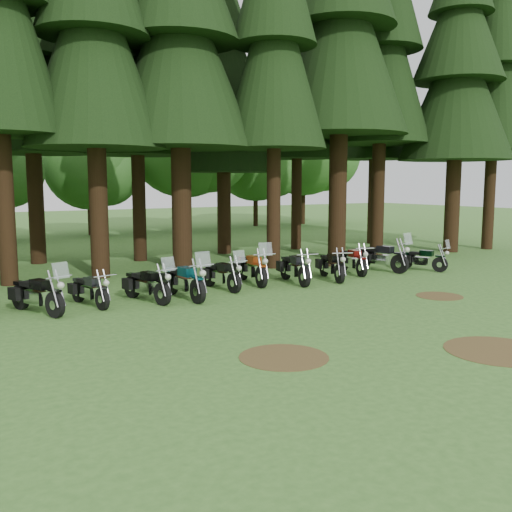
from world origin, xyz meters
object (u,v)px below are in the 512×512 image
object	(u,v)px
motorcycle_6	(252,269)
motorcycle_4	(184,282)
motorcycle_3	(147,286)
motorcycle_7	(295,269)
motorcycle_11	(423,260)
motorcycle_10	(381,258)
motorcycle_1	(37,295)
motorcycle_9	(352,261)
motorcycle_2	(90,291)
motorcycle_8	(332,267)
motorcycle_5	(221,276)

from	to	relation	value
motorcycle_6	motorcycle_4	bearing A→B (deg)	-151.04
motorcycle_3	motorcycle_7	xyz separation A→B (m)	(5.44, 0.24, 0.02)
motorcycle_11	motorcycle_3	bearing A→B (deg)	157.65
motorcycle_3	motorcycle_10	size ratio (longest dim) A/B	0.89
motorcycle_1	motorcycle_10	xyz separation A→B (m)	(12.87, 0.53, 0.04)
motorcycle_10	motorcycle_1	bearing A→B (deg)	171.98
motorcycle_4	motorcycle_9	distance (m)	7.46
motorcycle_1	motorcycle_6	world-z (taller)	motorcycle_6
motorcycle_2	motorcycle_9	xyz separation A→B (m)	(10.07, 0.44, 0.05)
motorcycle_1	motorcycle_4	size ratio (longest dim) A/B	0.93
motorcycle_2	motorcycle_8	world-z (taller)	motorcycle_8
motorcycle_11	motorcycle_8	bearing A→B (deg)	154.86
motorcycle_8	motorcycle_11	size ratio (longest dim) A/B	1.10
motorcycle_8	motorcycle_11	distance (m)	4.37
motorcycle_5	motorcycle_9	distance (m)	5.77
motorcycle_4	motorcycle_7	bearing A→B (deg)	3.01
motorcycle_2	motorcycle_5	world-z (taller)	motorcycle_5
motorcycle_3	motorcycle_2	bearing A→B (deg)	156.03
motorcycle_2	motorcycle_10	distance (m)	11.44
motorcycle_7	motorcycle_9	distance (m)	3.09
motorcycle_2	motorcycle_9	world-z (taller)	motorcycle_9
motorcycle_2	motorcycle_9	distance (m)	10.08
motorcycle_10	motorcycle_4	bearing A→B (deg)	174.97
motorcycle_8	motorcycle_10	bearing A→B (deg)	28.89
motorcycle_4	motorcycle_5	bearing A→B (deg)	20.52
motorcycle_3	motorcycle_7	world-z (taller)	motorcycle_3
motorcycle_4	motorcycle_7	distance (m)	4.38
motorcycle_1	motorcycle_3	xyz separation A→B (m)	(3.01, -0.08, -0.02)
motorcycle_2	motorcycle_8	size ratio (longest dim) A/B	0.93
motorcycle_2	motorcycle_9	size ratio (longest dim) A/B	0.91
motorcycle_4	motorcycle_5	world-z (taller)	motorcycle_4
motorcycle_3	motorcycle_7	bearing A→B (deg)	-10.93
motorcycle_4	motorcycle_5	distance (m)	1.79
motorcycle_7	motorcycle_4	bearing A→B (deg)	-161.40
motorcycle_4	motorcycle_6	size ratio (longest dim) A/B	1.00
motorcycle_3	motorcycle_10	bearing A→B (deg)	-9.90
motorcycle_9	motorcycle_10	distance (m)	1.37
motorcycle_2	motorcycle_3	xyz separation A→B (m)	(1.58, -0.29, 0.05)
motorcycle_7	motorcycle_10	xyz separation A→B (m)	(4.41, 0.37, 0.04)
motorcycle_7	motorcycle_8	xyz separation A→B (m)	(1.53, -0.13, -0.02)
motorcycle_1	motorcycle_11	size ratio (longest dim) A/B	1.15
motorcycle_5	motorcycle_10	bearing A→B (deg)	-3.24
motorcycle_3	motorcycle_8	bearing A→B (deg)	-12.50
motorcycle_8	motorcycle_10	size ratio (longest dim) A/B	0.87
motorcycle_1	motorcycle_11	distance (m)	14.35
motorcycle_8	motorcycle_9	xyz separation A→B (m)	(1.52, 0.62, 0.00)
motorcycle_4	motorcycle_6	world-z (taller)	same
motorcycle_6	motorcycle_11	world-z (taller)	motorcycle_6
motorcycle_1	motorcycle_3	size ratio (longest dim) A/B	1.02
motorcycle_1	motorcycle_6	xyz separation A→B (m)	(7.13, 0.81, 0.02)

